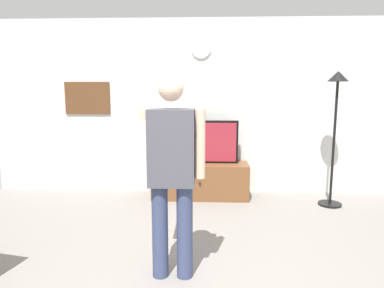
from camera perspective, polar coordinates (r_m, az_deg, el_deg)
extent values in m
cube|color=silver|center=(5.44, 0.51, 6.05)|extent=(6.40, 0.10, 2.70)
cube|color=brown|center=(5.26, 1.35, -6.04)|extent=(1.45, 0.47, 0.53)
sphere|color=black|center=(5.02, 1.29, -6.50)|extent=(0.04, 0.04, 0.04)
cube|color=black|center=(5.19, 1.38, 0.37)|extent=(1.13, 0.06, 0.64)
cube|color=maroon|center=(5.16, 1.38, 0.31)|extent=(1.07, 0.01, 0.58)
cylinder|color=white|center=(5.41, 1.49, 15.55)|extent=(0.30, 0.03, 0.30)
cube|color=brown|center=(5.69, -16.89, 7.28)|extent=(0.71, 0.04, 0.50)
cylinder|color=black|center=(5.37, 21.82, -9.20)|extent=(0.32, 0.32, 0.03)
cylinder|color=black|center=(5.17, 22.39, 0.01)|extent=(0.04, 0.04, 1.71)
cone|color=black|center=(5.12, 23.03, 10.28)|extent=(0.28, 0.28, 0.14)
cylinder|color=#384266|center=(3.10, -5.30, -14.18)|extent=(0.14, 0.14, 0.83)
cylinder|color=#384266|center=(3.08, -1.26, -14.30)|extent=(0.14, 0.14, 0.83)
cube|color=#4C4C56|center=(2.88, -3.42, -0.62)|extent=(0.39, 0.22, 0.65)
sphere|color=beige|center=(2.84, -3.52, 9.14)|extent=(0.21, 0.21, 0.21)
cylinder|color=beige|center=(3.17, -7.24, 5.19)|extent=(0.09, 0.58, 0.09)
cube|color=white|center=(3.48, -6.36, 5.56)|extent=(0.04, 0.12, 0.04)
cylinder|color=beige|center=(2.86, 1.32, 0.01)|extent=(0.09, 0.09, 0.58)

